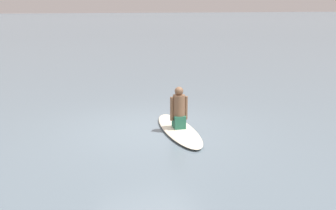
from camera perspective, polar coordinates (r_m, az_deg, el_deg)
ground_plane at (r=9.59m, az=-2.49°, el=-3.50°), size 400.00×400.00×0.00m
surfboard at (r=9.37m, az=1.57°, el=-3.60°), size 1.13×2.89×0.10m
person_paddler at (r=9.23m, az=1.59°, el=-0.64°), size 0.44×0.36×0.99m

